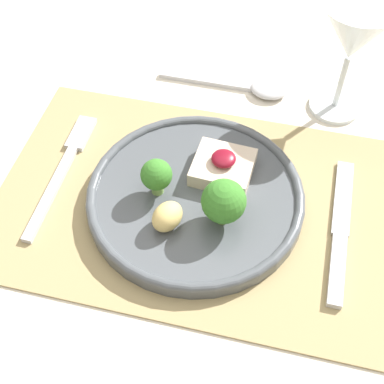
% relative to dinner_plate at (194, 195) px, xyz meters
% --- Properties ---
extents(dining_table, '(1.36, 1.17, 0.73)m').
position_rel_dinner_plate_xyz_m(dining_table, '(0.00, 0.00, -0.10)').
color(dining_table, beige).
rests_on(dining_table, ground_plane).
extents(placemat, '(0.48, 0.31, 0.00)m').
position_rel_dinner_plate_xyz_m(placemat, '(0.00, 0.00, -0.02)').
color(placemat, '#9E895B').
rests_on(placemat, dining_table).
extents(dinner_plate, '(0.26, 0.26, 0.08)m').
position_rel_dinner_plate_xyz_m(dinner_plate, '(0.00, 0.00, 0.00)').
color(dinner_plate, '#4C5156').
rests_on(dinner_plate, placemat).
extents(fork, '(0.02, 0.20, 0.01)m').
position_rel_dinner_plate_xyz_m(fork, '(-0.17, 0.02, -0.01)').
color(fork, silver).
rests_on(fork, placemat).
extents(knife, '(0.02, 0.20, 0.01)m').
position_rel_dinner_plate_xyz_m(knife, '(0.17, -0.01, -0.01)').
color(knife, silver).
rests_on(knife, placemat).
extents(spoon, '(0.19, 0.04, 0.02)m').
position_rel_dinner_plate_xyz_m(spoon, '(0.04, 0.22, -0.01)').
color(spoon, silver).
rests_on(spoon, dining_table).
extents(wine_glass_near, '(0.10, 0.10, 0.16)m').
position_rel_dinner_plate_xyz_m(wine_glass_near, '(0.15, 0.21, 0.10)').
color(wine_glass_near, white).
rests_on(wine_glass_near, dining_table).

